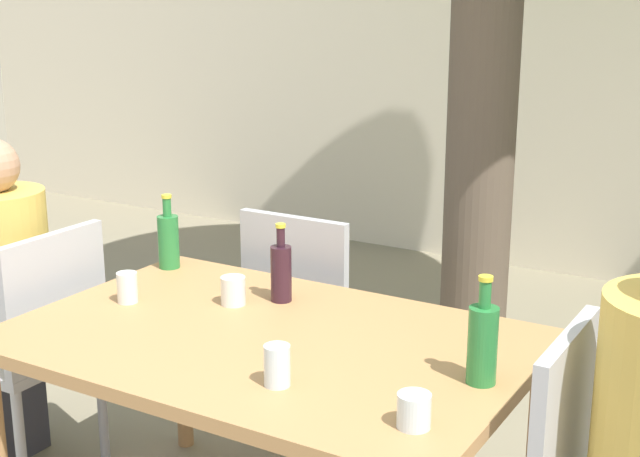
% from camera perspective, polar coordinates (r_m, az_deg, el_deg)
% --- Properties ---
extents(cafe_building_wall, '(10.00, 0.08, 2.80)m').
position_cam_1_polar(cafe_building_wall, '(5.50, 16.75, 11.28)').
color(cafe_building_wall, beige).
rests_on(cafe_building_wall, ground_plane).
extents(dining_table_front, '(1.48, 0.98, 0.74)m').
position_cam_1_polar(dining_table_front, '(2.62, -3.40, -8.36)').
color(dining_table_front, '#B27F4C').
rests_on(dining_table_front, ground_plane).
extents(patio_chair_0, '(0.44, 0.44, 0.92)m').
position_cam_1_polar(patio_chair_0, '(3.28, -17.73, -6.73)').
color(patio_chair_0, '#B2B2B7').
rests_on(patio_chair_0, ground_plane).
extents(patio_chair_2, '(0.44, 0.44, 0.92)m').
position_cam_1_polar(patio_chair_2, '(3.38, -0.66, -5.30)').
color(patio_chair_2, '#B2B2B7').
rests_on(patio_chair_2, ground_plane).
extents(green_bottle_0, '(0.08, 0.08, 0.28)m').
position_cam_1_polar(green_bottle_0, '(2.28, 10.37, -7.16)').
color(green_bottle_0, '#287A38').
rests_on(green_bottle_0, dining_table_front).
extents(wine_bottle_1, '(0.07, 0.07, 0.25)m').
position_cam_1_polar(wine_bottle_1, '(2.83, -2.50, -2.75)').
color(wine_bottle_1, '#331923').
rests_on(wine_bottle_1, dining_table_front).
extents(green_bottle_2, '(0.08, 0.08, 0.27)m').
position_cam_1_polar(green_bottle_2, '(3.21, -9.68, -0.70)').
color(green_bottle_2, '#287A38').
rests_on(green_bottle_2, dining_table_front).
extents(drinking_glass_0, '(0.07, 0.07, 0.10)m').
position_cam_1_polar(drinking_glass_0, '(2.90, -12.23, -3.71)').
color(drinking_glass_0, silver).
rests_on(drinking_glass_0, dining_table_front).
extents(drinking_glass_1, '(0.07, 0.07, 0.11)m').
position_cam_1_polar(drinking_glass_1, '(2.26, -2.76, -8.75)').
color(drinking_glass_1, silver).
rests_on(drinking_glass_1, dining_table_front).
extents(drinking_glass_2, '(0.08, 0.08, 0.09)m').
position_cam_1_polar(drinking_glass_2, '(2.83, -5.58, -3.98)').
color(drinking_glass_2, silver).
rests_on(drinking_glass_2, dining_table_front).
extents(drinking_glass_3, '(0.08, 0.08, 0.08)m').
position_cam_1_polar(drinking_glass_3, '(2.07, 6.03, -11.51)').
color(drinking_glass_3, silver).
rests_on(drinking_glass_3, dining_table_front).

